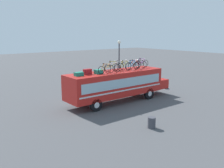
% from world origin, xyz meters
% --- Properties ---
extents(ground_plane, '(120.00, 120.00, 0.00)m').
position_xyz_m(ground_plane, '(0.00, 0.00, 0.00)').
color(ground_plane, '#4C4C4F').
extents(bus, '(10.97, 2.62, 2.87)m').
position_xyz_m(bus, '(0.28, 0.00, 1.72)').
color(bus, red).
rests_on(bus, ground).
extents(luggage_bag_1, '(0.70, 0.45, 0.30)m').
position_xyz_m(luggage_bag_1, '(-3.82, -0.03, 3.02)').
color(luggage_bag_1, '#1E7F66').
rests_on(luggage_bag_1, bus).
extents(luggage_bag_2, '(0.67, 0.38, 0.46)m').
position_xyz_m(luggage_bag_2, '(-2.90, 0.11, 3.10)').
color(luggage_bag_2, maroon).
rests_on(luggage_bag_2, bus).
extents(luggage_bag_3, '(0.63, 0.53, 0.35)m').
position_xyz_m(luggage_bag_3, '(-1.97, -0.16, 3.05)').
color(luggage_bag_3, '#1E7F66').
rests_on(luggage_bag_3, bus).
extents(rooftop_bicycle_1, '(1.70, 0.44, 0.90)m').
position_xyz_m(rooftop_bicycle_1, '(-1.37, -0.43, 3.25)').
color(rooftop_bicycle_1, black).
rests_on(rooftop_bicycle_1, bus).
extents(rooftop_bicycle_2, '(1.77, 0.44, 0.94)m').
position_xyz_m(rooftop_bicycle_2, '(-0.68, -0.45, 3.26)').
color(rooftop_bicycle_2, black).
rests_on(rooftop_bicycle_2, bus).
extents(rooftop_bicycle_3, '(1.80, 0.44, 0.95)m').
position_xyz_m(rooftop_bicycle_3, '(-0.07, 0.34, 3.27)').
color(rooftop_bicycle_3, black).
rests_on(rooftop_bicycle_3, bus).
extents(rooftop_bicycle_4, '(1.68, 0.44, 0.94)m').
position_xyz_m(rooftop_bicycle_4, '(0.58, 0.15, 3.26)').
color(rooftop_bicycle_4, black).
rests_on(rooftop_bicycle_4, bus).
extents(rooftop_bicycle_5, '(1.68, 0.44, 0.92)m').
position_xyz_m(rooftop_bicycle_5, '(1.13, 0.05, 3.26)').
color(rooftop_bicycle_5, black).
rests_on(rooftop_bicycle_5, bus).
extents(rooftop_bicycle_6, '(1.72, 0.44, 0.95)m').
position_xyz_m(rooftop_bicycle_6, '(1.76, -0.30, 3.27)').
color(rooftop_bicycle_6, black).
rests_on(rooftop_bicycle_6, bus).
extents(rooftop_bicycle_7, '(1.67, 0.44, 0.90)m').
position_xyz_m(rooftop_bicycle_7, '(2.40, 0.08, 3.25)').
color(rooftop_bicycle_7, black).
rests_on(rooftop_bicycle_7, bus).
extents(rooftop_bicycle_8, '(1.66, 0.44, 0.88)m').
position_xyz_m(rooftop_bicycle_8, '(3.09, -0.04, 3.24)').
color(rooftop_bicycle_8, black).
rests_on(rooftop_bicycle_8, bus).
extents(rooftop_bicycle_9, '(1.77, 0.44, 0.94)m').
position_xyz_m(rooftop_bicycle_9, '(3.71, 0.40, 3.26)').
color(rooftop_bicycle_9, black).
rests_on(rooftop_bicycle_9, bus).
extents(trash_bin, '(0.53, 0.53, 0.75)m').
position_xyz_m(trash_bin, '(-2.04, -6.40, 0.38)').
color(trash_bin, '#3F3F47').
rests_on(trash_bin, ground).
extents(street_lamp, '(0.35, 0.35, 5.40)m').
position_xyz_m(street_lamp, '(4.35, 4.72, 3.37)').
color(street_lamp, '#38383D').
rests_on(street_lamp, ground).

